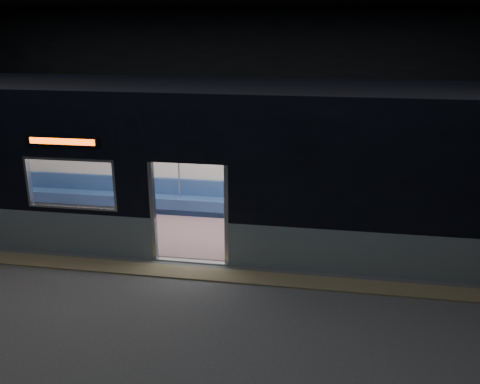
# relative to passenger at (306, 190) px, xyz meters

# --- Properties ---
(station_floor) EXTENTS (24.00, 14.00, 0.01)m
(station_floor) POSITION_rel_passenger_xyz_m (-2.16, -3.55, -0.81)
(station_floor) COLOR #47494C
(station_floor) RESTS_ON ground
(station_envelope) EXTENTS (24.00, 14.00, 5.00)m
(station_envelope) POSITION_rel_passenger_xyz_m (-2.16, -3.55, 2.86)
(station_envelope) COLOR black
(station_envelope) RESTS_ON station_floor
(tactile_strip) EXTENTS (22.80, 0.50, 0.03)m
(tactile_strip) POSITION_rel_passenger_xyz_m (-2.16, -3.00, -0.79)
(tactile_strip) COLOR #8C7F59
(tactile_strip) RESTS_ON station_floor
(metro_car) EXTENTS (18.00, 3.04, 3.35)m
(metro_car) POSITION_rel_passenger_xyz_m (-2.16, -1.00, 1.04)
(metro_car) COLOR gray
(metro_car) RESTS_ON station_floor
(passenger) EXTENTS (0.44, 0.72, 1.39)m
(passenger) POSITION_rel_passenger_xyz_m (0.00, 0.00, 0.00)
(passenger) COLOR black
(passenger) RESTS_ON metro_car
(handbag) EXTENTS (0.35, 0.32, 0.15)m
(handbag) POSITION_rel_passenger_xyz_m (-0.03, -0.23, -0.12)
(handbag) COLOR black
(handbag) RESTS_ON passenger
(transit_map) EXTENTS (0.90, 0.03, 0.58)m
(transit_map) POSITION_rel_passenger_xyz_m (2.84, 0.31, 0.63)
(transit_map) COLOR white
(transit_map) RESTS_ON metro_car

